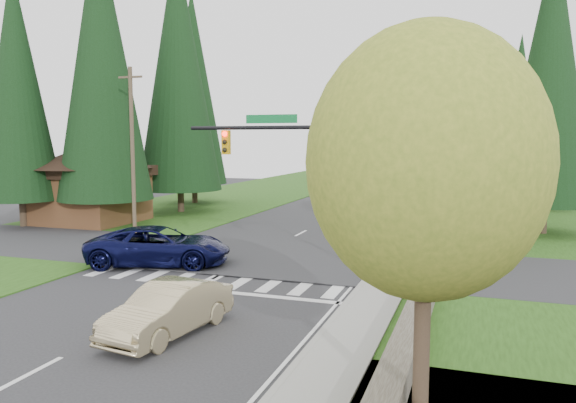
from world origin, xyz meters
The scene contains 34 objects.
ground centered at (0.00, 0.00, 0.00)m, with size 120.00×120.00×0.00m, color #28282B.
grass_east centered at (13.00, 20.00, 0.03)m, with size 14.00×110.00×0.06m, color #214412.
grass_west centered at (-13.00, 20.00, 0.03)m, with size 14.00×110.00×0.06m, color #214412.
cross_street centered at (0.00, 8.00, 0.00)m, with size 120.00×8.00×0.10m, color #28282B.
sidewalk_east centered at (6.90, 22.00, 0.07)m, with size 1.80×80.00×0.13m, color gray.
curb_east centered at (6.05, 22.00, 0.07)m, with size 0.20×80.00×0.13m, color gray.
stone_wall_south centered at (8.60, -3.00, 0.35)m, with size 0.70×14.00×0.70m, color #4C4438.
stone_wall_north centered at (8.60, 30.00, 0.35)m, with size 0.70×40.00×0.70m, color #4C4438.
traffic_signal centered at (4.37, 4.50, 4.98)m, with size 8.70×0.37×6.80m.
brown_building centered at (-15.00, 15.00, 3.14)m, with size 8.40×8.40×5.40m.
utility_pole centered at (-9.50, 12.00, 5.14)m, with size 1.60×0.24×10.00m.
decid_tree_0 centered at (9.20, 14.00, 5.60)m, with size 4.80×4.80×8.37m.
decid_tree_1 centered at (9.30, 21.00, 5.80)m, with size 5.20×5.20×8.80m.
decid_tree_2 centered at (9.10, 28.00, 5.93)m, with size 5.00×5.00×8.82m.
decid_tree_3 centered at (9.20, 35.00, 5.66)m, with size 5.00×5.00×8.55m.
decid_tree_4 centered at (9.30, 42.00, 6.06)m, with size 5.40×5.40×9.18m.
decid_tree_5 centered at (9.10, 49.00, 5.53)m, with size 4.80×4.80×8.30m.
decid_tree_6 centered at (9.20, 56.00, 5.86)m, with size 5.20×5.20×8.86m.
decid_tree_south centered at (9.30, -6.00, 5.27)m, with size 4.60×4.60×7.92m.
conifer_w_a centered at (-13.00, 14.00, 10.79)m, with size 6.12×6.12×19.80m.
conifer_w_b centered at (-16.00, 18.00, 9.79)m, with size 5.44×5.44×17.80m.
conifer_w_c centered at (-12.00, 22.00, 11.29)m, with size 6.46×6.46×20.80m.
conifer_w_d centered at (-18.00, 12.00, 9.29)m, with size 5.10×5.10×16.80m.
conifer_w_e centered at (-14.00, 28.00, 10.29)m, with size 5.78×5.78×18.80m.
conifer_e_a centered at (14.00, 20.00, 9.79)m, with size 5.44×5.44×17.80m.
conifer_e_b centered at (15.00, 34.00, 10.79)m, with size 6.12×6.12×19.80m.
conifer_e_c centered at (14.00, 48.00, 9.29)m, with size 5.10×5.10×16.80m.
sedan_champagne centered at (1.76, -2.91, 0.76)m, with size 1.60×4.60×1.52m, color tan.
suv_navy centered at (-3.44, 5.00, 0.89)m, with size 2.95×6.40×1.78m, color black.
parked_car_a centered at (4.68, 14.20, 0.73)m, with size 1.72×4.28×1.46m, color #A9A9AE.
parked_car_b centered at (5.60, 28.81, 0.65)m, with size 1.83×4.51×1.31m, color slate.
parked_car_c centered at (4.39, 34.05, 0.79)m, with size 1.67×4.78×1.58m, color #A2A2A7.
parked_car_d centered at (4.20, 36.34, 0.80)m, with size 1.90×4.71×1.61m, color silver.
parked_car_e centered at (4.20, 45.21, 0.67)m, with size 1.87×4.61×1.34m, color #A8A8AD.
Camera 1 is at (10.25, -16.92, 5.71)m, focal length 35.00 mm.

